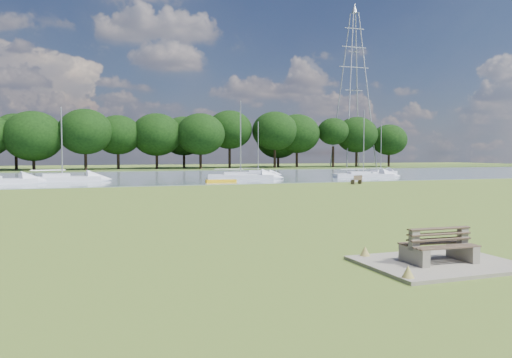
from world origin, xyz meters
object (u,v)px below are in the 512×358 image
object	(u,v)px
sailboat_1	(380,172)
sailboat_4	(62,177)
riverbank_bench	(357,180)
sailboat_0	(363,174)
sailboat_3	(258,172)
sailboat_5	(240,175)
pylon	(354,67)
bench_pair	(439,247)
kayak	(221,181)

from	to	relation	value
sailboat_1	sailboat_4	world-z (taller)	sailboat_4
riverbank_bench	sailboat_4	xyz separation A→B (m)	(-28.17, 13.40, 0.11)
riverbank_bench	sailboat_0	size ratio (longest dim) A/B	0.18
sailboat_3	sailboat_5	size ratio (longest dim) A/B	0.80
pylon	sailboat_5	distance (m)	58.66
bench_pair	sailboat_0	distance (m)	50.13
sailboat_3	sailboat_5	xyz separation A→B (m)	(-5.25, -8.36, 0.06)
sailboat_3	sailboat_4	distance (m)	26.08
sailboat_0	sailboat_1	world-z (taller)	sailboat_0
sailboat_0	sailboat_1	bearing A→B (deg)	54.48
bench_pair	sailboat_5	xyz separation A→B (m)	(8.47, 44.96, 0.01)
sailboat_0	sailboat_1	size ratio (longest dim) A/B	1.13
riverbank_bench	kayak	size ratio (longest dim) A/B	0.47
pylon	sailboat_4	size ratio (longest dim) A/B	4.38
sailboat_3	sailboat_5	distance (m)	9.87
sailboat_4	sailboat_5	world-z (taller)	sailboat_5
bench_pair	sailboat_0	xyz separation A→B (m)	(24.47, 43.75, -0.04)
pylon	sailboat_4	world-z (taller)	pylon
pylon	sailboat_5	world-z (taller)	pylon
sailboat_1	sailboat_3	xyz separation A→B (m)	(-17.92, 2.70, 0.04)
sailboat_1	kayak	bearing A→B (deg)	-177.49
sailboat_5	bench_pair	bearing A→B (deg)	-85.29
riverbank_bench	pylon	bearing A→B (deg)	35.36
bench_pair	sailboat_3	size ratio (longest dim) A/B	0.27
sailboat_3	sailboat_4	bearing A→B (deg)	-141.15
kayak	sailboat_0	size ratio (longest dim) A/B	0.38
kayak	sailboat_4	distance (m)	17.29
kayak	sailboat_5	bearing A→B (deg)	58.65
pylon	kayak	bearing A→B (deg)	-133.08
bench_pair	sailboat_1	size ratio (longest dim) A/B	0.26
bench_pair	sailboat_3	distance (m)	55.05
pylon	sailboat_5	size ratio (longest dim) A/B	3.81
riverbank_bench	sailboat_3	size ratio (longest dim) A/B	0.20
sailboat_0	sailboat_4	distance (m)	35.82
kayak	sailboat_1	size ratio (longest dim) A/B	0.42
sailboat_1	pylon	bearing A→B (deg)	44.51
pylon	sailboat_5	bearing A→B (deg)	-134.45
pylon	sailboat_1	world-z (taller)	pylon
kayak	sailboat_0	distance (m)	20.67
riverbank_bench	sailboat_1	size ratio (longest dim) A/B	0.20
kayak	pylon	bearing A→B (deg)	48.54
sailboat_4	bench_pair	bearing A→B (deg)	-82.01
riverbank_bench	sailboat_1	xyz separation A→B (m)	(14.75, 18.10, -0.01)
bench_pair	pylon	bearing A→B (deg)	62.98
sailboat_1	sailboat_4	bearing A→B (deg)	165.15
sailboat_0	sailboat_5	world-z (taller)	sailboat_5
bench_pair	riverbank_bench	world-z (taller)	bench_pair
riverbank_bench	kayak	world-z (taller)	riverbank_bench
bench_pair	pylon	distance (m)	98.46
riverbank_bench	sailboat_4	bearing A→B (deg)	130.05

